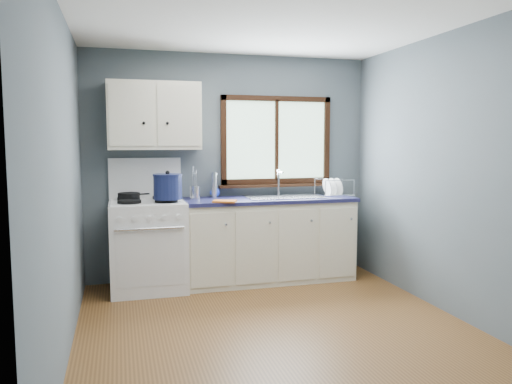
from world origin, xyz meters
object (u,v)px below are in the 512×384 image
object	(u,v)px
thermos	(214,185)
stockpot	(168,186)
gas_range	(148,243)
sink	(284,203)
dish_rack	(333,191)
utensil_crock	(195,192)
base_cabinets	(268,243)
skillet	(129,195)

from	to	relation	value
thermos	stockpot	bearing A→B (deg)	-144.63
gas_range	sink	xyz separation A→B (m)	(1.49, 0.02, 0.37)
stockpot	dish_rack	distance (m)	1.93
gas_range	utensil_crock	bearing A→B (deg)	14.49
gas_range	base_cabinets	xyz separation A→B (m)	(1.31, 0.02, -0.08)
base_cabinets	stockpot	world-z (taller)	stockpot
gas_range	skillet	bearing A→B (deg)	144.67
gas_range	stockpot	xyz separation A→B (m)	(0.20, -0.17, 0.59)
gas_range	dish_rack	world-z (taller)	gas_range
sink	utensil_crock	bearing A→B (deg)	173.32
utensil_crock	thermos	world-z (taller)	utensil_crock
base_cabinets	skillet	distance (m)	1.59
gas_range	stockpot	bearing A→B (deg)	-40.44
skillet	thermos	world-z (taller)	thermos
base_cabinets	sink	bearing A→B (deg)	-0.13
dish_rack	skillet	bearing A→B (deg)	174.73
gas_range	skillet	xyz separation A→B (m)	(-0.18, 0.12, 0.49)
sink	thermos	bearing A→B (deg)	165.12
gas_range	skillet	distance (m)	0.53
base_cabinets	stockpot	xyz separation A→B (m)	(-1.11, -0.19, 0.68)
stockpot	skillet	bearing A→B (deg)	141.88
utensil_crock	dish_rack	world-z (taller)	utensil_crock
sink	utensil_crock	world-z (taller)	utensil_crock
sink	utensil_crock	size ratio (longest dim) A/B	2.42
stockpot	thermos	size ratio (longest dim) A/B	1.34
base_cabinets	sink	distance (m)	0.48
gas_range	dish_rack	xyz separation A→B (m)	(2.10, 0.08, 0.48)
sink	skillet	distance (m)	1.67
stockpot	utensil_crock	bearing A→B (deg)	43.46
base_cabinets	dish_rack	distance (m)	0.98
skillet	stockpot	world-z (taller)	stockpot
base_cabinets	stockpot	distance (m)	1.31
stockpot	utensil_crock	world-z (taller)	utensil_crock
sink	stockpot	xyz separation A→B (m)	(-1.29, -0.19, 0.23)
utensil_crock	gas_range	bearing A→B (deg)	-165.51
skillet	utensil_crock	size ratio (longest dim) A/B	1.03
base_cabinets	skillet	size ratio (longest dim) A/B	5.16
sink	thermos	size ratio (longest dim) A/B	3.05
gas_range	utensil_crock	size ratio (longest dim) A/B	3.92
sink	gas_range	bearing A→B (deg)	-179.29
gas_range	thermos	distance (m)	0.95
sink	dish_rack	distance (m)	0.63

